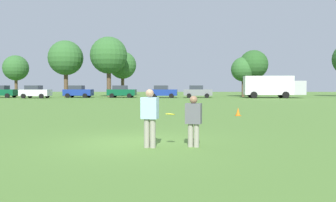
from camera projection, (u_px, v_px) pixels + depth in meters
ground_plane at (134, 143)px, 10.74m from camera, size 185.71×185.71×0.00m
player_thrower at (150, 115)px, 9.85m from camera, size 0.52×0.37×1.66m
player_defender at (193, 119)px, 9.97m from camera, size 0.50×0.36×1.47m
frisbee at (170, 114)px, 9.89m from camera, size 0.27×0.27×0.09m
traffic_cone at (238, 112)px, 20.49m from camera, size 0.32×0.32×0.48m
parked_car_near_left at (2, 91)px, 51.75m from camera, size 4.30×2.41×1.82m
parked_car_mid_left at (35, 92)px, 49.70m from camera, size 4.30×2.41×1.82m
parked_car_center at (78, 91)px, 51.92m from camera, size 4.30×2.41×1.82m
parked_car_mid_right at (121, 91)px, 52.06m from camera, size 4.30×2.41×1.82m
parked_car_near_right at (163, 92)px, 51.35m from camera, size 4.30×2.41×1.82m
parked_car_far_right at (198, 91)px, 51.68m from camera, size 4.30×2.41×1.82m
box_truck at (272, 86)px, 50.41m from camera, size 8.63×3.33×3.18m
tree_west_oak at (16, 68)px, 58.66m from camera, size 4.25×4.25×6.90m
tree_west_maple at (66, 58)px, 56.14m from camera, size 5.58×5.58×9.07m
tree_center_elm at (109, 56)px, 55.65m from camera, size 5.91×5.91×9.60m
tree_east_birch at (123, 65)px, 60.72m from camera, size 4.77×4.77×7.75m
tree_east_oak at (243, 69)px, 56.26m from camera, size 3.94×3.94×6.40m
tree_far_east_pine at (254, 65)px, 56.36m from camera, size 4.64×4.64×7.54m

